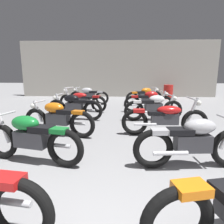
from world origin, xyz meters
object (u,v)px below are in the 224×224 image
motorcycle_left_row_3 (74,106)px  motorcycle_right_row_4 (149,101)px  motorcycle_left_row_2 (58,118)px  motorcycle_right_row_5 (144,96)px  motorcycle_right_row_1 (193,142)px  motorcycle_right_row_3 (154,107)px  motorcycle_left_row_4 (82,100)px  motorcycle_left_row_5 (89,95)px  motorcycle_left_row_1 (31,138)px  oil_drum (168,92)px  motorcycle_right_row_2 (165,118)px

motorcycle_left_row_3 → motorcycle_right_row_4: (2.70, 1.38, 0.00)m
motorcycle_left_row_2 → motorcycle_right_row_5: bearing=61.2°
motorcycle_left_row_2 → motorcycle_right_row_4: (2.69, 3.14, 0.00)m
motorcycle_right_row_1 → motorcycle_right_row_3: bearing=91.8°
motorcycle_left_row_4 → motorcycle_left_row_5: motorcycle_left_row_4 is taller
motorcycle_left_row_1 → oil_drum: (4.43, 8.94, -0.03)m
motorcycle_left_row_2 → motorcycle_right_row_4: same height
motorcycle_right_row_1 → motorcycle_right_row_5: 6.55m
motorcycle_left_row_2 → motorcycle_right_row_2: motorcycle_right_row_2 is taller
motorcycle_right_row_4 → motorcycle_right_row_2: bearing=-89.9°
motorcycle_left_row_5 → motorcycle_right_row_5: same height
motorcycle_right_row_2 → motorcycle_left_row_4: bearing=131.6°
motorcycle_right_row_1 → motorcycle_left_row_3: bearing=129.7°
motorcycle_left_row_4 → motorcycle_right_row_3: bearing=-28.7°
motorcycle_left_row_4 → motorcycle_right_row_2: size_ratio=0.97×
motorcycle_left_row_1 → motorcycle_right_row_5: same height
motorcycle_left_row_3 → motorcycle_right_row_3: (2.67, -0.02, 0.00)m
motorcycle_left_row_3 → motorcycle_right_row_3: size_ratio=0.99×
motorcycle_left_row_5 → motorcycle_right_row_5: size_ratio=1.05×
motorcycle_left_row_4 → motorcycle_right_row_1: motorcycle_left_row_4 is taller
motorcycle_right_row_2 → motorcycle_right_row_5: (0.03, 4.81, 0.01)m
motorcycle_left_row_2 → motorcycle_right_row_3: size_ratio=0.99×
oil_drum → motorcycle_right_row_1: bearing=-100.6°
motorcycle_right_row_5 → motorcycle_right_row_2: bearing=-90.4°
oil_drum → motorcycle_right_row_2: bearing=-103.6°
motorcycle_left_row_5 → motorcycle_right_row_3: same height
motorcycle_left_row_5 → motorcycle_right_row_3: size_ratio=1.00×
motorcycle_left_row_2 → motorcycle_right_row_1: same height
motorcycle_left_row_3 → motorcycle_right_row_5: 4.20m
motorcycle_right_row_4 → oil_drum: 4.62m
motorcycle_right_row_1 → oil_drum: 9.16m
motorcycle_left_row_2 → oil_drum: 8.65m
motorcycle_left_row_3 → motorcycle_right_row_3: same height
motorcycle_left_row_4 → motorcycle_right_row_1: size_ratio=1.07×
motorcycle_left_row_3 → motorcycle_left_row_4: motorcycle_left_row_4 is taller
motorcycle_left_row_5 → oil_drum: size_ratio=2.32×
motorcycle_right_row_1 → motorcycle_right_row_5: size_ratio=1.05×
motorcycle_left_row_2 → motorcycle_right_row_3: 3.19m
motorcycle_right_row_2 → oil_drum: 7.48m
motorcycle_left_row_1 → motorcycle_right_row_1: 2.76m
motorcycle_left_row_1 → motorcycle_right_row_3: bearing=51.0°
motorcycle_right_row_3 → motorcycle_right_row_4: same height
motorcycle_left_row_3 → motorcycle_left_row_4: (-0.03, 1.47, -0.01)m
motorcycle_left_row_5 → motorcycle_right_row_1: same height
motorcycle_left_row_3 → motorcycle_left_row_5: (-0.03, 3.18, 0.00)m
motorcycle_left_row_1 → oil_drum: 9.98m
motorcycle_left_row_4 → motorcycle_right_row_5: (2.77, 1.73, 0.01)m
motorcycle_left_row_5 → motorcycle_right_row_2: bearing=-60.4°
motorcycle_right_row_1 → motorcycle_right_row_3: (-0.11, 3.34, 0.00)m
motorcycle_right_row_5 → motorcycle_right_row_3: bearing=-91.1°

